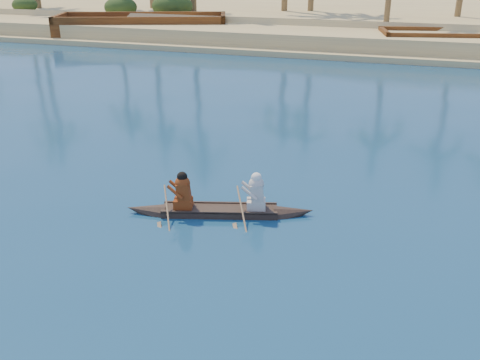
% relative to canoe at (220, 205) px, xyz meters
% --- Properties ---
extents(ground, '(160.00, 160.00, 0.00)m').
position_rel_canoe_xyz_m(ground, '(3.79, 0.30, -0.25)').
color(ground, navy).
rests_on(ground, ground).
extents(sandy_embankment, '(150.00, 51.00, 1.50)m').
position_rel_canoe_xyz_m(sandy_embankment, '(3.79, 47.18, 0.28)').
color(sandy_embankment, '#DFC67D').
rests_on(sandy_embankment, ground).
extents(shrub_cluster, '(100.00, 6.00, 2.40)m').
position_rel_canoe_xyz_m(shrub_cluster, '(3.79, 31.80, 0.95)').
color(shrub_cluster, '#243E16').
rests_on(shrub_cluster, ground).
extents(canoe, '(4.69, 1.91, 1.30)m').
position_rel_canoe_xyz_m(canoe, '(0.00, 0.00, 0.00)').
color(canoe, '#392A1F').
rests_on(canoe, ground).
extents(barge_left, '(13.73, 8.50, 2.17)m').
position_rel_canoe_xyz_m(barge_left, '(-16.53, 27.30, 0.51)').
color(barge_left, brown).
rests_on(barge_left, ground).
extents(barge_mid, '(11.46, 5.92, 1.82)m').
position_rel_canoe_xyz_m(barge_mid, '(7.15, 27.30, 0.39)').
color(barge_mid, brown).
rests_on(barge_mid, ground).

